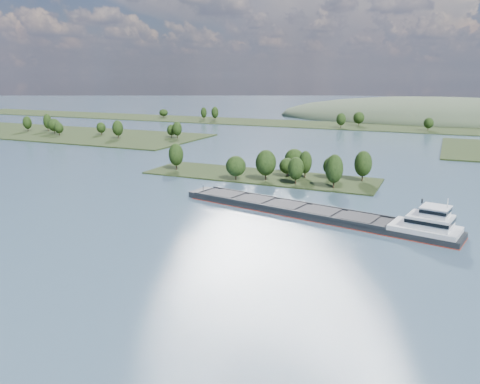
% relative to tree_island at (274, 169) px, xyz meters
% --- Properties ---
extents(ground, '(1800.00, 1800.00, 0.00)m').
position_rel_tree_island_xyz_m(ground, '(-6.88, -59.03, -4.06)').
color(ground, '#334958').
rests_on(ground, ground).
extents(tree_island, '(100.00, 33.11, 14.27)m').
position_rel_tree_island_xyz_m(tree_island, '(0.00, 0.00, 0.00)').
color(tree_island, black).
rests_on(tree_island, ground).
extents(left_bank, '(300.00, 80.00, 14.91)m').
position_rel_tree_island_xyz_m(left_bank, '(-235.55, 81.09, -3.12)').
color(left_bank, black).
rests_on(left_bank, ground).
extents(back_shoreline, '(900.00, 60.00, 15.71)m').
position_rel_tree_island_xyz_m(back_shoreline, '(0.86, 220.74, -3.39)').
color(back_shoreline, black).
rests_on(back_shoreline, ground).
extents(hill_west, '(320.00, 160.00, 44.00)m').
position_rel_tree_island_xyz_m(hill_west, '(53.12, 320.97, -4.06)').
color(hill_west, '#384630').
rests_on(hill_west, ground).
extents(cargo_barge, '(90.11, 28.19, 12.14)m').
position_rel_tree_island_xyz_m(cargo_barge, '(34.25, -47.03, -2.53)').
color(cargo_barge, black).
rests_on(cargo_barge, ground).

